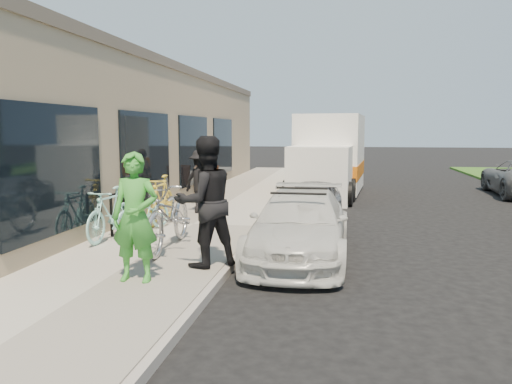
{
  "coord_description": "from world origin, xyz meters",
  "views": [
    {
      "loc": [
        1.32,
        -7.72,
        2.27
      ],
      "look_at": [
        -0.36,
        1.88,
        1.05
      ],
      "focal_mm": 35.0,
      "sensor_mm": 36.0,
      "label": 1
    }
  ],
  "objects": [
    {
      "name": "ground",
      "position": [
        0.0,
        0.0,
        0.0
      ],
      "size": [
        120.0,
        120.0,
        0.0
      ],
      "primitive_type": "plane",
      "color": "black",
      "rests_on": "ground"
    },
    {
      "name": "sidewalk",
      "position": [
        -2.0,
        3.0,
        0.07
      ],
      "size": [
        3.0,
        34.0,
        0.15
      ],
      "primitive_type": "cube",
      "color": "#A9A298",
      "rests_on": "ground"
    },
    {
      "name": "curb",
      "position": [
        -0.45,
        3.0,
        0.07
      ],
      "size": [
        0.12,
        34.0,
        0.13
      ],
      "primitive_type": "cube",
      "color": "#9B948D",
      "rests_on": "ground"
    },
    {
      "name": "storefront",
      "position": [
        -5.24,
        7.99,
        2.12
      ],
      "size": [
        3.6,
        20.0,
        4.22
      ],
      "color": "tan",
      "rests_on": "ground"
    },
    {
      "name": "bike_rack",
      "position": [
        -3.19,
        1.68,
        0.67
      ],
      "size": [
        0.07,
        0.61,
        0.86
      ],
      "rotation": [
        0.0,
        0.0,
        -0.01
      ],
      "color": "black",
      "rests_on": "sidewalk"
    },
    {
      "name": "sandwich_board",
      "position": [
        -2.92,
        7.82,
        0.64
      ],
      "size": [
        0.7,
        0.7,
        0.95
      ],
      "rotation": [
        0.0,
        0.0,
        0.23
      ],
      "color": "black",
      "rests_on": "sidewalk"
    },
    {
      "name": "sedan_white",
      "position": [
        0.6,
        0.95,
        0.59
      ],
      "size": [
        1.7,
        4.1,
        1.22
      ],
      "rotation": [
        0.0,
        0.0,
        -0.01
      ],
      "color": "silver",
      "rests_on": "ground"
    },
    {
      "name": "sedan_silver",
      "position": [
        0.6,
        4.23,
        0.53
      ],
      "size": [
        1.56,
        3.23,
        1.06
      ],
      "primitive_type": "imported",
      "rotation": [
        0.0,
        0.0,
        -0.1
      ],
      "color": "gray",
      "rests_on": "ground"
    },
    {
      "name": "moving_truck",
      "position": [
        0.84,
        10.02,
        1.24
      ],
      "size": [
        2.63,
        5.84,
        2.79
      ],
      "rotation": [
        0.0,
        0.0,
        -0.09
      ],
      "color": "white",
      "rests_on": "ground"
    },
    {
      "name": "tandem_bike",
      "position": [
        -1.71,
        0.66,
        0.76
      ],
      "size": [
        0.92,
        2.36,
        1.22
      ],
      "primitive_type": "imported",
      "rotation": [
        0.0,
        0.0,
        0.05
      ],
      "color": "#B1B1B4",
      "rests_on": "sidewalk"
    },
    {
      "name": "woman_rider",
      "position": [
        -1.52,
        -1.27,
        1.06
      ],
      "size": [
        0.68,
        0.45,
        1.82
      ],
      "primitive_type": "imported",
      "rotation": [
        0.0,
        0.0,
        0.03
      ],
      "color": "green",
      "rests_on": "sidewalk"
    },
    {
      "name": "man_standing",
      "position": [
        -0.77,
        -0.34,
        1.16
      ],
      "size": [
        1.25,
        1.22,
        2.03
      ],
      "primitive_type": "imported",
      "rotation": [
        0.0,
        0.0,
        3.84
      ],
      "color": "black",
      "rests_on": "sidewalk"
    },
    {
      "name": "cruiser_bike_a",
      "position": [
        -3.1,
        1.16,
        0.66
      ],
      "size": [
        0.58,
        1.72,
        1.02
      ],
      "primitive_type": "imported",
      "rotation": [
        0.0,
        0.0,
        -0.06
      ],
      "color": "#98E3D7",
      "rests_on": "sidewalk"
    },
    {
      "name": "cruiser_bike_b",
      "position": [
        -2.76,
        1.99,
        0.56
      ],
      "size": [
        1.05,
        1.65,
        0.82
      ],
      "primitive_type": "imported",
      "rotation": [
        0.0,
        0.0,
        -0.35
      ],
      "color": "#98E3D7",
      "rests_on": "sidewalk"
    },
    {
      "name": "cruiser_bike_c",
      "position": [
        -2.76,
        3.0,
        0.69
      ],
      "size": [
        0.57,
        1.81,
        1.08
      ],
      "primitive_type": "imported",
      "rotation": [
        0.0,
        0.0,
        0.04
      ],
      "color": "yellow",
      "rests_on": "sidewalk"
    },
    {
      "name": "bystander_a",
      "position": [
        -2.22,
        4.46,
        0.96
      ],
      "size": [
        1.21,
        0.98,
        1.63
      ],
      "primitive_type": "imported",
      "rotation": [
        0.0,
        0.0,
        2.73
      ],
      "color": "black",
      "rests_on": "sidewalk"
    },
    {
      "name": "bystander_b",
      "position": [
        -2.52,
        5.88,
        0.94
      ],
      "size": [
        0.94,
        0.91,
        1.58
      ],
      "primitive_type": "imported",
      "rotation": [
        0.0,
        0.0,
        0.74
      ],
      "color": "brown",
      "rests_on": "sidewalk"
    }
  ]
}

